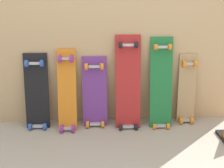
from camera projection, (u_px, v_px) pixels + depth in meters
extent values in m
plane|color=#A89E8E|center=(112.00, 121.00, 2.76)|extent=(12.00, 12.00, 0.00)
cube|color=tan|center=(111.00, 49.00, 2.58)|extent=(2.41, 0.04, 1.42)
cube|color=black|center=(37.00, 95.00, 2.60)|extent=(0.22, 0.16, 0.76)
cube|color=#B7B7BF|center=(38.00, 126.00, 2.62)|extent=(0.10, 0.04, 0.03)
cube|color=#B7B7BF|center=(35.00, 63.00, 2.52)|extent=(0.10, 0.04, 0.03)
cylinder|color=#3359B2|center=(30.00, 127.00, 2.60)|extent=(0.03, 0.06, 0.06)
cylinder|color=#3359B2|center=(45.00, 127.00, 2.61)|extent=(0.03, 0.06, 0.06)
cylinder|color=#3359B2|center=(27.00, 64.00, 2.50)|extent=(0.03, 0.06, 0.06)
cylinder|color=#3359B2|center=(42.00, 63.00, 2.51)|extent=(0.03, 0.06, 0.06)
cube|color=orange|center=(67.00, 94.00, 2.57)|extent=(0.17, 0.23, 0.79)
cube|color=#B7B7BF|center=(68.00, 128.00, 2.58)|extent=(0.08, 0.04, 0.03)
cube|color=#B7B7BF|center=(66.00, 59.00, 2.52)|extent=(0.08, 0.04, 0.03)
cylinder|color=purple|center=(62.00, 129.00, 2.56)|extent=(0.03, 0.07, 0.07)
cylinder|color=purple|center=(73.00, 129.00, 2.56)|extent=(0.03, 0.07, 0.07)
cylinder|color=purple|center=(60.00, 59.00, 2.50)|extent=(0.03, 0.07, 0.07)
cylinder|color=purple|center=(71.00, 59.00, 2.50)|extent=(0.03, 0.07, 0.07)
cube|color=#6B338C|center=(95.00, 95.00, 2.63)|extent=(0.23, 0.15, 0.72)
cube|color=#B7B7BF|center=(95.00, 124.00, 2.66)|extent=(0.10, 0.04, 0.03)
cube|color=#B7B7BF|center=(94.00, 66.00, 2.56)|extent=(0.10, 0.04, 0.03)
cylinder|color=orange|center=(88.00, 125.00, 2.64)|extent=(0.03, 0.06, 0.06)
cylinder|color=orange|center=(103.00, 124.00, 2.64)|extent=(0.03, 0.06, 0.06)
cylinder|color=orange|center=(86.00, 67.00, 2.54)|extent=(0.03, 0.06, 0.06)
cylinder|color=orange|center=(102.00, 67.00, 2.55)|extent=(0.03, 0.06, 0.06)
cube|color=#B22626|center=(128.00, 86.00, 2.59)|extent=(0.23, 0.20, 0.92)
cube|color=#B7B7BF|center=(128.00, 127.00, 2.62)|extent=(0.10, 0.04, 0.03)
cube|color=#B7B7BF|center=(128.00, 45.00, 2.50)|extent=(0.10, 0.04, 0.03)
cylinder|color=black|center=(121.00, 127.00, 2.60)|extent=(0.03, 0.06, 0.06)
cylinder|color=black|center=(136.00, 127.00, 2.61)|extent=(0.03, 0.06, 0.06)
cylinder|color=black|center=(120.00, 45.00, 2.48)|extent=(0.03, 0.06, 0.06)
cylinder|color=black|center=(137.00, 45.00, 2.49)|extent=(0.03, 0.06, 0.06)
cube|color=#1E7238|center=(161.00, 87.00, 2.60)|extent=(0.21, 0.20, 0.90)
cube|color=#B7B7BF|center=(161.00, 126.00, 2.64)|extent=(0.09, 0.04, 0.03)
cube|color=#B7B7BF|center=(162.00, 47.00, 2.52)|extent=(0.09, 0.04, 0.03)
cylinder|color=orange|center=(154.00, 126.00, 2.62)|extent=(0.03, 0.05, 0.05)
cylinder|color=orange|center=(168.00, 126.00, 2.62)|extent=(0.03, 0.05, 0.05)
cylinder|color=orange|center=(156.00, 47.00, 2.50)|extent=(0.03, 0.05, 0.05)
cylinder|color=orange|center=(170.00, 47.00, 2.51)|extent=(0.03, 0.05, 0.05)
cube|color=tan|center=(187.00, 92.00, 2.69)|extent=(0.17, 0.10, 0.73)
cube|color=#B7B7BF|center=(186.00, 120.00, 2.73)|extent=(0.08, 0.04, 0.03)
cube|color=#B7B7BF|center=(189.00, 64.00, 2.60)|extent=(0.08, 0.04, 0.03)
cylinder|color=orange|center=(181.00, 121.00, 2.71)|extent=(0.03, 0.06, 0.06)
cylinder|color=orange|center=(192.00, 121.00, 2.71)|extent=(0.03, 0.06, 0.06)
cylinder|color=orange|center=(184.00, 64.00, 2.58)|extent=(0.03, 0.06, 0.06)
cylinder|color=orange|center=(195.00, 64.00, 2.58)|extent=(0.03, 0.06, 0.06)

